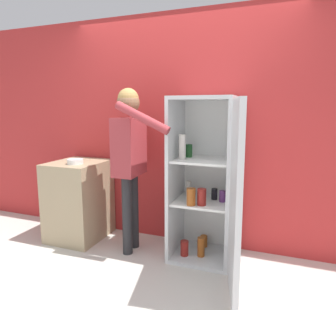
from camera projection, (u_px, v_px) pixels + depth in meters
ground_plane at (144, 282)px, 2.64m from camera, size 12.00×12.00×0.00m
wall_back at (180, 131)px, 3.35m from camera, size 7.00×0.06×2.55m
refrigerator at (210, 183)px, 2.88m from camera, size 0.79×1.16×1.64m
person at (130, 148)px, 3.08m from camera, size 0.65×0.53×1.72m
counter at (79, 200)px, 3.52m from camera, size 0.58×0.65×0.91m
bowl at (75, 161)px, 3.32m from camera, size 0.18×0.18×0.05m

